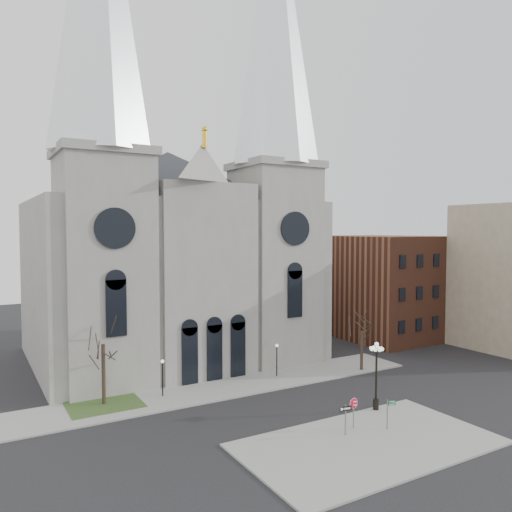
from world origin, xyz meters
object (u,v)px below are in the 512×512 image
stop_sign (354,406)px  globe_lamp (376,367)px  one_way_sign (345,415)px  street_name_sign (388,412)px

stop_sign → globe_lamp: bearing=45.9°
one_way_sign → street_name_sign: street_name_sign is taller
one_way_sign → globe_lamp: bearing=35.7°
one_way_sign → stop_sign: bearing=35.4°
stop_sign → one_way_sign: bearing=-134.5°
stop_sign → globe_lamp: 5.01m
stop_sign → globe_lamp: (4.19, 2.04, 1.85)m
globe_lamp → stop_sign: bearing=-154.1°
globe_lamp → street_name_sign: 4.57m
one_way_sign → street_name_sign: size_ratio=1.00×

